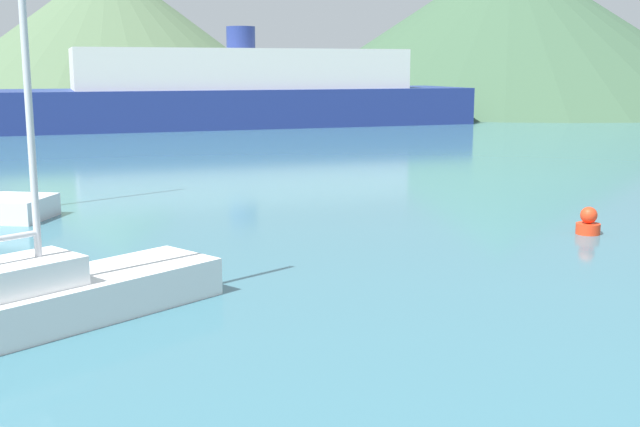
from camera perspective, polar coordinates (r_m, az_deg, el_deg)
sailboat_inner at (r=14.08m, az=-21.26°, el=-6.16°), size 7.65×5.09×8.48m
ferry_distant at (r=59.76m, az=-5.59°, el=8.58°), size 34.25×9.44×7.16m
buoy_marker at (r=22.08m, az=18.54°, el=-0.63°), size 0.63×0.63×0.72m
hill_east at (r=77.25m, az=-14.63°, el=11.99°), size 37.32×37.32×13.75m
hill_far_east at (r=89.75m, az=13.21°, el=12.64°), size 50.62×50.62×16.42m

